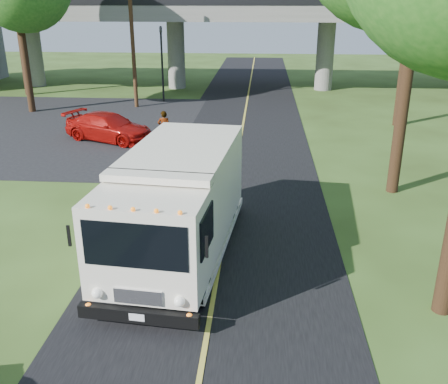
# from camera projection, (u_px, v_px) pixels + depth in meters

# --- Properties ---
(ground) EXTENTS (120.00, 120.00, 0.00)m
(ground) POSITION_uv_depth(u_px,v_px,m) (209.00, 325.00, 11.43)
(ground) COLOR #314518
(ground) RESTS_ON ground
(road) EXTENTS (7.00, 90.00, 0.02)m
(road) POSITION_uv_depth(u_px,v_px,m) (234.00, 178.00, 20.72)
(road) COLOR black
(road) RESTS_ON ground
(parking_lot) EXTENTS (16.00, 18.00, 0.01)m
(parking_lot) POSITION_uv_depth(u_px,v_px,m) (53.00, 127.00, 28.93)
(parking_lot) COLOR black
(parking_lot) RESTS_ON ground
(lane_line) EXTENTS (0.12, 90.00, 0.01)m
(lane_line) POSITION_uv_depth(u_px,v_px,m) (234.00, 178.00, 20.71)
(lane_line) COLOR gold
(lane_line) RESTS_ON road
(overpass) EXTENTS (54.00, 10.00, 7.30)m
(overpass) POSITION_uv_depth(u_px,v_px,m) (250.00, 31.00, 39.50)
(overpass) COLOR slate
(overpass) RESTS_ON ground
(traffic_signal) EXTENTS (0.18, 0.22, 5.20)m
(traffic_signal) POSITION_uv_depth(u_px,v_px,m) (162.00, 56.00, 34.85)
(traffic_signal) COLOR black
(traffic_signal) RESTS_ON ground
(utility_pole) EXTENTS (1.60, 0.26, 9.00)m
(utility_pole) POSITION_uv_depth(u_px,v_px,m) (132.00, 37.00, 32.59)
(utility_pole) COLOR #472D19
(utility_pole) RESTS_ON ground
(step_van) EXTENTS (3.41, 7.63, 3.11)m
(step_van) POSITION_uv_depth(u_px,v_px,m) (178.00, 202.00, 13.91)
(step_van) COLOR silver
(step_van) RESTS_ON ground
(red_sedan) EXTENTS (5.27, 3.67, 1.42)m
(red_sedan) POSITION_uv_depth(u_px,v_px,m) (109.00, 127.00, 26.01)
(red_sedan) COLOR #9E0D09
(red_sedan) RESTS_ON ground
(pedestrian) EXTENTS (0.68, 0.47, 1.76)m
(pedestrian) POSITION_uv_depth(u_px,v_px,m) (164.00, 128.00, 25.09)
(pedestrian) COLOR gray
(pedestrian) RESTS_ON ground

